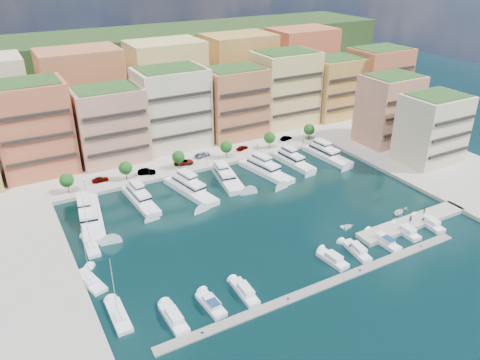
{
  "coord_description": "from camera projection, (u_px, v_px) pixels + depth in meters",
  "views": [
    {
      "loc": [
        -53.9,
        -86.35,
        60.21
      ],
      "look_at": [
        -0.76,
        8.92,
        6.0
      ],
      "focal_mm": 35.0,
      "sensor_mm": 36.0,
      "label": 1
    }
  ],
  "objects": [
    {
      "name": "tender_3",
      "position": [
        405.0,
        208.0,
        119.73
      ],
      "size": [
        1.86,
        1.7,
        0.84
      ],
      "primitive_type": "imported",
      "rotation": [
        0.0,
        0.0,
        1.81
      ],
      "color": "beige",
      "rests_on": "ground"
    },
    {
      "name": "apartment_7",
      "position": [
        378.0,
        79.0,
        186.09
      ],
      "size": [
        22.0,
        16.5,
        24.8
      ],
      "color": "#B75B3D",
      "rests_on": "north_quay"
    },
    {
      "name": "tree_3",
      "position": [
        226.0,
        147.0,
        145.42
      ],
      "size": [
        3.8,
        3.8,
        5.65
      ],
      "color": "#473323",
      "rests_on": "north_quay"
    },
    {
      "name": "apartment_4",
      "position": [
        235.0,
        103.0,
        159.96
      ],
      "size": [
        20.0,
        15.5,
        23.8
      ],
      "color": "#C46A49",
      "rests_on": "north_quay"
    },
    {
      "name": "cruiser_9",
      "position": [
        430.0,
        224.0,
        112.81
      ],
      "size": [
        3.61,
        8.31,
        2.55
      ],
      "color": "white",
      "rests_on": "ground"
    },
    {
      "name": "apartment_2",
      "position": [
        110.0,
        125.0,
        141.42
      ],
      "size": [
        20.0,
        15.5,
        22.8
      ],
      "color": "tan",
      "rests_on": "north_quay"
    },
    {
      "name": "east_quay",
      "position": [
        452.0,
        174.0,
        138.63
      ],
      "size": [
        34.0,
        76.0,
        2.0
      ],
      "primitive_type": "cube",
      "color": "#9E998E",
      "rests_on": "ground"
    },
    {
      "name": "finger_pier",
      "position": [
        412.0,
        224.0,
        113.72
      ],
      "size": [
        32.0,
        5.0,
        2.0
      ],
      "primitive_type": "cube",
      "color": "#9E998E",
      "rests_on": "ground"
    },
    {
      "name": "lamppost_3",
      "position": [
        257.0,
        146.0,
        148.39
      ],
      "size": [
        0.3,
        0.3,
        4.2
      ],
      "color": "black",
      "rests_on": "north_quay"
    },
    {
      "name": "cruiser_1",
      "position": [
        211.0,
        305.0,
        87.17
      ],
      "size": [
        3.14,
        7.85,
        2.66
      ],
      "color": "white",
      "rests_on": "ground"
    },
    {
      "name": "tree_2",
      "position": [
        178.0,
        157.0,
        138.44
      ],
      "size": [
        3.8,
        3.8,
        5.65
      ],
      "color": "#473323",
      "rests_on": "north_quay"
    },
    {
      "name": "lamppost_0",
      "position": [
        84.0,
        183.0,
        124.83
      ],
      "size": [
        0.3,
        0.3,
        4.2
      ],
      "color": "black",
      "rests_on": "north_quay"
    },
    {
      "name": "south_pontoon",
      "position": [
        325.0,
        285.0,
        93.07
      ],
      "size": [
        72.0,
        2.2,
        0.35
      ],
      "primitive_type": "cube",
      "color": "gray",
      "rests_on": "ground"
    },
    {
      "name": "apartment_5",
      "position": [
        285.0,
        88.0,
        170.45
      ],
      "size": [
        22.0,
        16.5,
        26.8
      ],
      "color": "#E2C778",
      "rests_on": "north_quay"
    },
    {
      "name": "cruiser_5",
      "position": [
        333.0,
        260.0,
        99.8
      ],
      "size": [
        3.48,
        7.66,
        2.55
      ],
      "color": "white",
      "rests_on": "ground"
    },
    {
      "name": "cruiser_6",
      "position": [
        357.0,
        251.0,
        102.72
      ],
      "size": [
        3.46,
        8.53,
        2.55
      ],
      "color": "white",
      "rests_on": "ground"
    },
    {
      "name": "lamppost_1",
      "position": [
        149.0,
        170.0,
        132.69
      ],
      "size": [
        0.3,
        0.3,
        4.2
      ],
      "color": "black",
      "rests_on": "north_quay"
    },
    {
      "name": "lamppost_4",
      "position": [
        303.0,
        136.0,
        156.24
      ],
      "size": [
        0.3,
        0.3,
        4.2
      ],
      "color": "black",
      "rests_on": "north_quay"
    },
    {
      "name": "yacht_3",
      "position": [
        227.0,
        177.0,
        134.39
      ],
      "size": [
        7.85,
        18.15,
        7.3
      ],
      "color": "white",
      "rests_on": "ground"
    },
    {
      "name": "backblock_4",
      "position": [
        301.0,
        65.0,
        196.95
      ],
      "size": [
        26.0,
        18.0,
        30.0
      ],
      "primitive_type": "cube",
      "color": "#B75B3D",
      "rests_on": "north_quay"
    },
    {
      "name": "car_1",
      "position": [
        147.0,
        172.0,
        136.08
      ],
      "size": [
        5.38,
        3.59,
        1.68
      ],
      "primitive_type": "imported",
      "rotation": [
        0.0,
        0.0,
        1.18
      ],
      "color": "gray",
      "rests_on": "north_quay"
    },
    {
      "name": "ground",
      "position": [
        260.0,
        214.0,
        117.84
      ],
      "size": [
        400.0,
        400.0,
        0.0
      ],
      "primitive_type": "plane",
      "color": "black",
      "rests_on": "ground"
    },
    {
      "name": "apartment_6",
      "position": [
        335.0,
        87.0,
        179.38
      ],
      "size": [
        20.0,
        15.5,
        22.8
      ],
      "color": "gold",
      "rests_on": "north_quay"
    },
    {
      "name": "yacht_1",
      "position": [
        140.0,
        199.0,
        122.95
      ],
      "size": [
        5.2,
        18.15,
        7.3
      ],
      "color": "white",
      "rests_on": "ground"
    },
    {
      "name": "yacht_6",
      "position": [
        326.0,
        154.0,
        149.51
      ],
      "size": [
        6.25,
        18.96,
        7.3
      ],
      "color": "white",
      "rests_on": "ground"
    },
    {
      "name": "cruiser_2",
      "position": [
        245.0,
        292.0,
        90.34
      ],
      "size": [
        2.81,
        8.55,
        2.55
      ],
      "color": "white",
      "rests_on": "ground"
    },
    {
      "name": "yacht_0",
      "position": [
        90.0,
        215.0,
        115.27
      ],
      "size": [
        8.21,
        23.45,
        7.3
      ],
      "color": "white",
      "rests_on": "ground"
    },
    {
      "name": "tender_0",
      "position": [
        347.0,
        227.0,
        111.97
      ],
      "size": [
        3.86,
        2.99,
        0.74
      ],
      "primitive_type": "imported",
      "rotation": [
        0.0,
        0.0,
        1.44
      ],
      "color": "white",
      "rests_on": "ground"
    },
    {
      "name": "tender_2",
      "position": [
        399.0,
        212.0,
        118.18
      ],
      "size": [
        4.47,
        3.8,
        0.79
      ],
      "primitive_type": "imported",
      "rotation": [
        0.0,
        0.0,
        1.9
      ],
      "color": "white",
      "rests_on": "ground"
    },
    {
      "name": "yacht_2",
      "position": [
        189.0,
        188.0,
        128.08
      ],
      "size": [
        8.51,
        20.69,
        7.3
      ],
      "color": "white",
      "rests_on": "ground"
    },
    {
      "name": "backblock_3",
      "position": [
        239.0,
        73.0,
        183.86
      ],
      "size": [
        26.0,
        18.0,
        30.0
      ],
      "primitive_type": "cube",
      "color": "gold",
      "rests_on": "north_quay"
    },
    {
      "name": "car_2",
      "position": [
        184.0,
        162.0,
        142.33
      ],
      "size": [
        6.59,
        4.64,
        1.67
      ],
      "primitive_type": "imported",
      "rotation": [
        0.0,
        0.0,
        1.23
      ],
      "color": "gray",
      "rests_on": "north_quay"
    },
    {
      "name": "yacht_5",
      "position": [
        292.0,
        160.0,
        144.88
      ],
      "size": [
        5.52,
        16.83,
        7.3
      ],
      "color": "white",
      "rests_on": "ground"
    },
    {
      "name": "lamppost_2",
      "position": [
        206.0,
        157.0,
        140.54
      ],
      "size": [
        0.3,
        0.3,
        4.2
      ],
      "color": "black",
      "rests_on": "north_quay"
    },
    {
      "name": "cruiser_7",
      "position": [
        383.0,
        241.0,
        106.13
      ],
      "size": [
        2.87,
        9.05,
        2.66
      ],
      "color": "white",
      "rests_on": "ground"
    },
    {
      "name": "apartment_east_b",
      "position": [
        432.0,
        128.0,
        141.41
      ],
      "size": [
        18.0,
        14.5,
        20.8
      ],
      "color": "beige",
      "rests_on": "east_quay"
    },
    {
      "name": "yacht_4",
      "position": [
        265.0,
        170.0,
        138.96
      ],
      "size": [
        8.43,
        20.22,
        7.3
      ],
      "color": "white",
      "rests_on": "ground"
    },
    {
      "name": "cruiser_0",
      "position": [
        174.0,
        319.0,
        83.93
      ],
      "size": [
        2.82,
        8.76,
        2.55
      ],
      "color": "white",
      "rests_on": "ground"
    },
    {
      "name": "backblock_2",
      "position": [
        167.0,
        83.0,
        170.77
      ],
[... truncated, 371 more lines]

